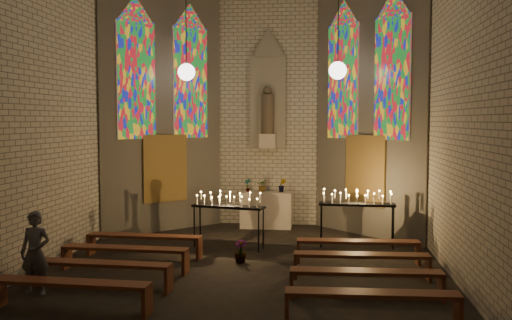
% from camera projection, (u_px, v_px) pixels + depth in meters
% --- Properties ---
extents(floor, '(12.00, 12.00, 0.00)m').
position_uv_depth(floor, '(236.00, 283.00, 10.44)').
color(floor, black).
rests_on(floor, ground).
extents(room, '(8.22, 12.43, 7.00)m').
position_uv_depth(room, '(257.00, 89.00, 13.52)').
color(room, beige).
rests_on(room, ground).
extents(altar, '(1.40, 0.60, 1.00)m').
position_uv_depth(altar, '(266.00, 210.00, 15.80)').
color(altar, beige).
rests_on(altar, ground).
extents(flower_vase_left, '(0.22, 0.18, 0.36)m').
position_uv_depth(flower_vase_left, '(248.00, 185.00, 15.79)').
color(flower_vase_left, '#4C723F').
rests_on(flower_vase_left, altar).
extents(flower_vase_center, '(0.33, 0.29, 0.35)m').
position_uv_depth(flower_vase_center, '(262.00, 185.00, 15.86)').
color(flower_vase_center, '#4C723F').
rests_on(flower_vase_center, altar).
extents(flower_vase_right, '(0.22, 0.18, 0.38)m').
position_uv_depth(flower_vase_right, '(282.00, 185.00, 15.71)').
color(flower_vase_right, '#4C723F').
rests_on(flower_vase_right, altar).
extents(aisle_flower_pot, '(0.31, 0.31, 0.48)m').
position_uv_depth(aisle_flower_pot, '(241.00, 251.00, 11.92)').
color(aisle_flower_pot, '#4C723F').
rests_on(aisle_flower_pot, ground).
extents(votive_stand_left, '(1.76, 0.78, 1.26)m').
position_uv_depth(votive_stand_left, '(228.00, 203.00, 13.19)').
color(votive_stand_left, black).
rests_on(votive_stand_left, ground).
extents(votive_stand_right, '(1.78, 0.48, 1.30)m').
position_uv_depth(votive_stand_right, '(357.00, 200.00, 13.33)').
color(votive_stand_right, black).
rests_on(votive_stand_right, ground).
extents(pew_left_0, '(2.54, 0.46, 0.49)m').
position_uv_depth(pew_left_0, '(144.00, 239.00, 12.43)').
color(pew_left_0, '#502617').
rests_on(pew_left_0, ground).
extents(pew_right_0, '(2.54, 0.46, 0.49)m').
position_uv_depth(pew_right_0, '(358.00, 244.00, 11.87)').
color(pew_right_0, '#502617').
rests_on(pew_right_0, ground).
extents(pew_left_1, '(2.54, 0.46, 0.49)m').
position_uv_depth(pew_left_1, '(125.00, 251.00, 11.24)').
color(pew_left_1, '#502617').
rests_on(pew_left_1, ground).
extents(pew_right_1, '(2.54, 0.46, 0.49)m').
position_uv_depth(pew_right_1, '(361.00, 258.00, 10.69)').
color(pew_right_1, '#502617').
rests_on(pew_right_1, ground).
extents(pew_left_2, '(2.54, 0.46, 0.49)m').
position_uv_depth(pew_left_2, '(101.00, 267.00, 10.05)').
color(pew_left_2, '#502617').
rests_on(pew_left_2, ground).
extents(pew_right_2, '(2.54, 0.46, 0.49)m').
position_uv_depth(pew_right_2, '(366.00, 275.00, 9.50)').
color(pew_right_2, '#502617').
rests_on(pew_right_2, ground).
extents(pew_left_3, '(2.54, 0.46, 0.49)m').
position_uv_depth(pew_left_3, '(71.00, 287.00, 8.86)').
color(pew_left_3, '#502617').
rests_on(pew_left_3, ground).
extents(pew_right_3, '(2.54, 0.46, 0.49)m').
position_uv_depth(pew_right_3, '(372.00, 298.00, 8.31)').
color(pew_right_3, '#502617').
rests_on(pew_right_3, ground).
extents(visitor, '(0.53, 0.35, 1.43)m').
position_uv_depth(visitor, '(35.00, 253.00, 9.74)').
color(visitor, '#4A4953').
rests_on(visitor, ground).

